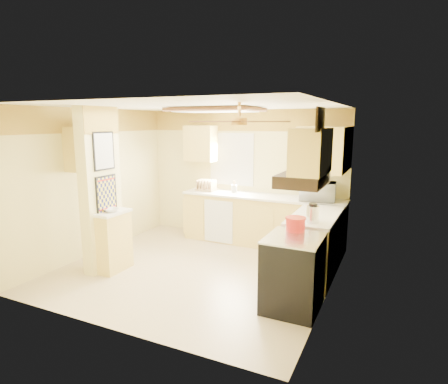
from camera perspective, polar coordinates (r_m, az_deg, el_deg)
The scene contains 34 objects.
floor at distance 5.99m, azimuth -4.18°, elevation -11.70°, with size 4.00×4.00×0.00m, color tan.
ceiling at distance 5.54m, azimuth -4.54°, elevation 12.94°, with size 4.00×4.00×0.00m, color white.
wall_back at distance 7.32m, azimuth 2.99°, elevation 2.60°, with size 4.00×4.00×0.00m, color #EEE091.
wall_front at distance 4.13m, azimuth -17.48°, elevation -4.26°, with size 4.00×4.00×0.00m, color #EEE091.
wall_left at distance 6.83m, azimuth -19.11°, elevation 1.44°, with size 3.80×3.80×0.00m, color #EEE091.
wall_right at distance 4.98m, azimuth 16.12°, elevation -1.68°, with size 3.80×3.80×0.00m, color #EEE091.
wallpaper_border at distance 7.23m, azimuth 3.01°, elevation 10.85°, with size 4.00×0.02×0.40m, color #FAD649.
partition_column at distance 6.00m, azimuth -18.30°, elevation 0.26°, with size 0.20×0.70×2.50m, color #EEE091.
partition_ledge at distance 6.04m, azimuth -16.32°, elevation -7.38°, with size 0.25×0.55×0.90m, color #FFDE78.
ledge_top at distance 5.92m, azimuth -16.56°, elevation -3.04°, with size 0.28×0.58×0.04m, color white.
lower_cabinets_back at distance 7.04m, azimuth 5.78°, elevation -4.43°, with size 3.00×0.60×0.90m, color #FFDE78.
lower_cabinets_right at distance 5.81m, azimuth 13.74°, elevation -7.98°, with size 0.60×1.40×0.90m, color #FFDE78.
countertop_back at distance 6.92m, azimuth 5.83°, elevation -0.69°, with size 3.04×0.64×0.04m, color white.
countertop_right at distance 5.68m, azimuth 13.85°, elevation -3.47°, with size 0.64×1.44×0.04m, color white.
dishwasher_panel at distance 7.04m, azimuth -0.86°, elevation -4.53°, with size 0.58×0.02×0.80m, color white.
window at distance 7.37m, azimuth 1.17°, elevation 5.02°, with size 0.92×0.02×1.02m.
upper_cab_back_left at distance 7.47m, azimuth -3.57°, elevation 7.38°, with size 0.60×0.35×0.70m, color #FFDE78.
upper_cab_back_right at distance 6.66m, azimuth 14.98°, elevation 6.64°, with size 0.90×0.35×0.70m, color #FFDE78.
upper_cab_right at distance 6.15m, azimuth 16.70°, elevation 6.24°, with size 0.35×1.00×0.70m, color #FFDE78.
upper_cab_left_wall at distance 6.47m, azimuth -19.86°, elevation 6.26°, with size 0.35×0.75×0.70m, color #FFDE78.
upper_cab_over_stove at distance 4.37m, azimuth 13.14°, elevation 6.08°, with size 0.35×0.76×0.52m, color #FFDE78.
stove at distance 4.76m, azimuth 10.50°, elevation -11.98°, with size 0.68×0.77×0.92m.
range_hood at distance 4.43m, azimuth 11.89°, elevation 1.89°, with size 0.50×0.76×0.14m, color black.
poster_menu at distance 5.85m, azimuth -17.84°, elevation 5.97°, with size 0.02×0.42×0.57m.
poster_nashville at distance 5.93m, azimuth -17.49°, elevation -0.30°, with size 0.02×0.42×0.57m.
ceiling_light_panel at distance 5.94m, azimuth -1.23°, elevation 12.39°, with size 1.35×0.95×0.06m.
ceiling_fan at distance 4.47m, azimuth 2.33°, elevation 10.76°, with size 1.15×1.15×0.26m.
vent_grate at distance 3.99m, azimuth 14.48°, elevation 10.64°, with size 0.02×0.40×0.25m, color black.
microwave at distance 6.61m, azimuth 14.12°, elevation 0.12°, with size 0.59×0.40×0.33m, color white.
bowl at distance 5.89m, azimuth -16.83°, elevation -2.65°, with size 0.22×0.22×0.05m, color white.
dutch_oven at distance 4.83m, azimuth 10.84°, elevation -4.80°, with size 0.26×0.26×0.18m.
kettle at distance 5.17m, azimuth 13.38°, elevation -3.23°, with size 0.17×0.17×0.26m.
dish_rack at distance 7.37m, azimuth -2.74°, elevation 0.82°, with size 0.37×0.27×0.21m.
utensil_crock at distance 7.19m, azimuth 1.55°, elevation 0.56°, with size 0.11×0.11×0.22m.
Camera 1 is at (2.74, -4.81, 2.28)m, focal length 30.00 mm.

